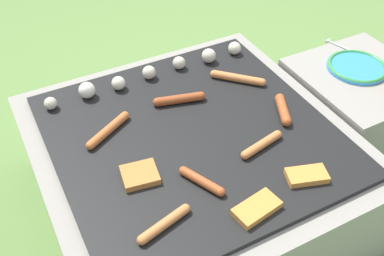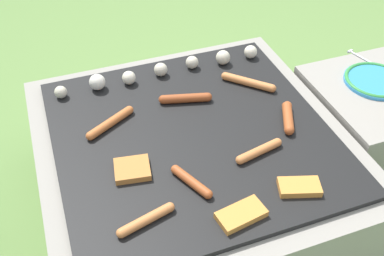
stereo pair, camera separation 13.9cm
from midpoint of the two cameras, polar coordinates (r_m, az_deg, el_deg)
The scene contains 16 objects.
ground_plane at distance 1.67m, azimuth 2.42°, elevation -9.84°, with size 14.00×14.00×0.00m, color #608442.
grill at distance 1.53m, azimuth 2.61°, elevation -5.73°, with size 0.96×0.96×0.36m.
side_ledge at distance 1.85m, azimuth 23.53°, elevation 0.06°, with size 0.44×0.45×0.36m.
sausage_mid_right at distance 1.48m, azimuth 14.74°, elevation 1.21°, with size 0.08×0.14×0.03m.
sausage_back_right at distance 1.51m, azimuth 1.79°, elevation 3.69°, with size 0.18×0.07×0.03m.
sausage_back_center at distance 1.16m, azimuth -2.39°, elevation -11.75°, with size 0.16×0.06×0.03m.
sausage_front_right at distance 1.35m, azimuth 11.45°, elevation -3.01°, with size 0.16×0.06×0.03m.
sausage_front_left at distance 1.43m, azimuth -7.61°, elevation 0.57°, with size 0.17×0.11×0.03m.
sausage_mid_left at distance 1.61m, azimuth 9.64°, elevation 5.67°, with size 0.15×0.15×0.03m.
sausage_front_center at distance 1.25m, azimuth 3.12°, elevation -6.96°, with size 0.08×0.14×0.03m.
bread_slice_center at distance 1.29m, azimuth 16.54°, elevation -7.34°, with size 0.13×0.09×0.02m.
bread_slice_left at distance 1.28m, azimuth -4.53°, elevation -5.40°, with size 0.11×0.10×0.02m.
bread_slice_right at distance 1.19m, azimuth 9.65°, elevation -10.96°, with size 0.14×0.09×0.02m.
mushroom_row at distance 1.63m, azimuth -1.12°, elevation 7.37°, with size 0.76×0.06×0.06m.
plate_colorful at distance 1.76m, azimuth 24.40°, elevation 5.45°, with size 0.22×0.22×0.02m.
fork_utensil at distance 1.87m, azimuth 23.14°, elevation 7.93°, with size 0.06×0.17×0.01m.
Camera 2 is at (-0.35, -0.97, 1.31)m, focal length 42.00 mm.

